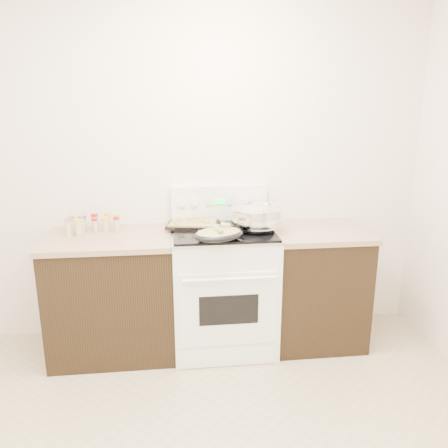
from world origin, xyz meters
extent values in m
cube|color=white|center=(0.00, 1.77, 1.35)|extent=(4.00, 0.05, 2.70)
cube|color=black|center=(-0.48, 1.43, 0.44)|extent=(0.90, 0.64, 0.88)
cube|color=brown|center=(-0.48, 1.43, 0.90)|extent=(0.93, 0.67, 0.04)
cube|color=black|center=(1.08, 1.43, 0.44)|extent=(0.70, 0.64, 0.88)
cube|color=brown|center=(1.08, 1.43, 0.90)|extent=(0.73, 0.67, 0.04)
cube|color=white|center=(0.35, 1.42, 0.46)|extent=(0.76, 0.66, 0.92)
cube|color=white|center=(0.35, 1.08, 0.45)|extent=(0.70, 0.01, 0.55)
cube|color=black|center=(0.35, 1.08, 0.46)|extent=(0.42, 0.01, 0.22)
cylinder|color=white|center=(0.35, 1.04, 0.70)|extent=(0.65, 0.02, 0.02)
cube|color=white|center=(0.35, 1.09, 0.08)|extent=(0.70, 0.01, 0.14)
cube|color=silver|center=(0.35, 1.42, 0.93)|extent=(0.78, 0.68, 0.01)
cube|color=black|center=(0.35, 1.42, 0.94)|extent=(0.74, 0.64, 0.01)
cube|color=white|center=(0.35, 1.72, 1.08)|extent=(0.76, 0.07, 0.28)
cylinder|color=white|center=(0.05, 1.67, 1.10)|extent=(0.06, 0.02, 0.06)
cylinder|color=white|center=(0.15, 1.67, 1.10)|extent=(0.06, 0.02, 0.06)
cylinder|color=white|center=(0.55, 1.67, 1.10)|extent=(0.06, 0.02, 0.06)
cylinder|color=white|center=(0.65, 1.67, 1.10)|extent=(0.06, 0.02, 0.06)
cube|color=#19E533|center=(0.35, 1.67, 1.10)|extent=(0.09, 0.00, 0.04)
cube|color=silver|center=(0.27, 1.67, 1.10)|extent=(0.05, 0.00, 0.05)
cube|color=silver|center=(0.43, 1.67, 1.10)|extent=(0.05, 0.00, 0.05)
ellipsoid|color=silver|center=(0.60, 1.39, 1.02)|extent=(0.46, 0.46, 0.23)
cylinder|color=silver|center=(0.60, 1.39, 0.95)|extent=(0.21, 0.21, 0.01)
torus|color=silver|center=(0.60, 1.39, 1.11)|extent=(0.38, 0.38, 0.02)
cylinder|color=silver|center=(0.60, 1.39, 1.04)|extent=(0.36, 0.36, 0.13)
cylinder|color=brown|center=(0.60, 1.39, 1.10)|extent=(0.34, 0.34, 0.00)
cube|color=beige|center=(0.62, 1.36, 1.10)|extent=(0.04, 0.04, 0.03)
cube|color=beige|center=(0.61, 1.28, 1.10)|extent=(0.05, 0.05, 0.03)
cube|color=beige|center=(0.60, 1.49, 1.10)|extent=(0.03, 0.03, 0.02)
cube|color=beige|center=(0.49, 1.46, 1.10)|extent=(0.04, 0.04, 0.03)
cube|color=beige|center=(0.61, 1.35, 1.10)|extent=(0.04, 0.04, 0.03)
cube|color=beige|center=(0.58, 1.47, 1.10)|extent=(0.05, 0.05, 0.03)
cube|color=beige|center=(0.64, 1.33, 1.10)|extent=(0.03, 0.03, 0.02)
cube|color=beige|center=(0.64, 1.31, 1.10)|extent=(0.04, 0.04, 0.02)
cube|color=beige|center=(0.56, 1.29, 1.10)|extent=(0.05, 0.05, 0.03)
cube|color=beige|center=(0.61, 1.51, 1.10)|extent=(0.05, 0.05, 0.03)
cube|color=beige|center=(0.56, 1.30, 1.10)|extent=(0.04, 0.04, 0.03)
cube|color=beige|center=(0.66, 1.39, 1.10)|extent=(0.03, 0.03, 0.02)
cube|color=beige|center=(0.60, 1.52, 1.10)|extent=(0.04, 0.04, 0.03)
cube|color=beige|center=(0.65, 1.52, 1.10)|extent=(0.05, 0.05, 0.03)
cube|color=beige|center=(0.65, 1.41, 1.10)|extent=(0.04, 0.04, 0.02)
cube|color=beige|center=(0.58, 1.35, 1.10)|extent=(0.03, 0.03, 0.02)
cube|color=beige|center=(0.61, 1.31, 1.10)|extent=(0.03, 0.03, 0.02)
ellipsoid|color=black|center=(0.29, 1.16, 0.98)|extent=(0.43, 0.37, 0.08)
ellipsoid|color=tan|center=(0.29, 1.16, 1.00)|extent=(0.39, 0.34, 0.06)
sphere|color=tan|center=(0.28, 1.17, 1.03)|extent=(0.04, 0.04, 0.04)
sphere|color=tan|center=(0.33, 1.20, 1.03)|extent=(0.05, 0.05, 0.05)
sphere|color=tan|center=(0.27, 1.12, 1.03)|extent=(0.04, 0.04, 0.04)
sphere|color=tan|center=(0.33, 1.23, 1.03)|extent=(0.05, 0.05, 0.05)
sphere|color=tan|center=(0.29, 1.08, 1.03)|extent=(0.04, 0.04, 0.04)
sphere|color=tan|center=(0.27, 1.18, 1.03)|extent=(0.05, 0.05, 0.05)
sphere|color=tan|center=(0.36, 1.21, 1.03)|extent=(0.04, 0.04, 0.04)
sphere|color=tan|center=(0.28, 1.19, 1.03)|extent=(0.04, 0.04, 0.04)
cube|color=black|center=(0.13, 1.55, 0.95)|extent=(0.43, 0.34, 0.02)
cube|color=tan|center=(0.13, 1.55, 0.97)|extent=(0.38, 0.29, 0.02)
sphere|color=tan|center=(0.16, 1.63, 0.98)|extent=(0.04, 0.04, 0.04)
sphere|color=tan|center=(0.23, 1.61, 0.98)|extent=(0.04, 0.04, 0.04)
sphere|color=tan|center=(0.16, 1.53, 0.98)|extent=(0.04, 0.04, 0.04)
sphere|color=tan|center=(0.01, 1.48, 0.98)|extent=(0.04, 0.04, 0.04)
sphere|color=tan|center=(0.24, 1.50, 0.98)|extent=(0.04, 0.04, 0.04)
sphere|color=tan|center=(0.23, 1.51, 0.98)|extent=(0.05, 0.05, 0.05)
sphere|color=tan|center=(0.11, 1.60, 0.98)|extent=(0.04, 0.04, 0.04)
sphere|color=tan|center=(0.03, 1.60, 0.98)|extent=(0.05, 0.05, 0.05)
sphere|color=tan|center=(-0.01, 1.55, 0.98)|extent=(0.04, 0.04, 0.04)
sphere|color=tan|center=(0.21, 1.56, 0.98)|extent=(0.04, 0.04, 0.04)
cylinder|color=#9D7147|center=(0.25, 1.31, 0.95)|extent=(0.18, 0.16, 0.01)
sphere|color=#9D7147|center=(0.17, 1.23, 0.96)|extent=(0.04, 0.04, 0.04)
sphere|color=#78A2B4|center=(0.66, 1.31, 0.97)|extent=(0.07, 0.07, 0.07)
cylinder|color=#78A2B4|center=(0.71, 1.41, 1.00)|extent=(0.12, 0.22, 0.07)
cylinder|color=#BFB28C|center=(-0.79, 1.64, 0.96)|extent=(0.05, 0.05, 0.09)
cylinder|color=#B21414|center=(-0.79, 1.64, 1.02)|extent=(0.05, 0.05, 0.02)
cylinder|color=#BFB28C|center=(-0.70, 1.63, 0.96)|extent=(0.04, 0.04, 0.09)
cylinder|color=#B21414|center=(-0.70, 1.63, 1.02)|extent=(0.04, 0.04, 0.02)
cylinder|color=#BFB28C|center=(-0.61, 1.62, 0.97)|extent=(0.05, 0.05, 0.10)
cylinder|color=#B21414|center=(-0.61, 1.62, 1.03)|extent=(0.05, 0.05, 0.02)
cylinder|color=#BFB28C|center=(-0.52, 1.63, 0.97)|extent=(0.04, 0.04, 0.11)
cylinder|color=gold|center=(-0.52, 1.63, 1.04)|extent=(0.05, 0.05, 0.02)
cylinder|color=#BFB28C|center=(-0.44, 1.62, 0.97)|extent=(0.04, 0.04, 0.09)
cylinder|color=gold|center=(-0.44, 1.62, 1.02)|extent=(0.04, 0.04, 0.02)
cylinder|color=#BFB28C|center=(-0.77, 1.54, 0.97)|extent=(0.05, 0.05, 0.11)
cylinder|color=#B2B2B7|center=(-0.77, 1.54, 1.04)|extent=(0.05, 0.05, 0.02)
cylinder|color=#BFB28C|center=(-0.70, 1.55, 0.97)|extent=(0.05, 0.05, 0.11)
cylinder|color=#B2B2B7|center=(-0.70, 1.55, 1.04)|extent=(0.05, 0.05, 0.02)
cylinder|color=#BFB28C|center=(-0.60, 1.55, 0.96)|extent=(0.04, 0.04, 0.09)
cylinder|color=#B21414|center=(-0.60, 1.55, 1.02)|extent=(0.04, 0.04, 0.02)
cylinder|color=#BFB28C|center=(-0.52, 1.55, 0.97)|extent=(0.05, 0.05, 0.09)
cylinder|color=gold|center=(-0.52, 1.55, 1.02)|extent=(0.05, 0.05, 0.02)
cylinder|color=#BFB28C|center=(-0.44, 1.53, 0.97)|extent=(0.04, 0.04, 0.10)
cylinder|color=#B21414|center=(-0.44, 1.53, 1.03)|extent=(0.04, 0.04, 0.02)
cylinder|color=#BFB28C|center=(-0.77, 1.46, 0.98)|extent=(0.04, 0.04, 0.11)
cylinder|color=#B2B2B7|center=(-0.77, 1.46, 1.04)|extent=(0.04, 0.04, 0.02)
cylinder|color=#BFB28C|center=(-0.70, 1.46, 0.97)|extent=(0.05, 0.05, 0.10)
cylinder|color=gold|center=(-0.70, 1.46, 1.03)|extent=(0.05, 0.05, 0.02)
camera|label=1|loc=(-0.01, -1.68, 1.83)|focal=35.00mm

